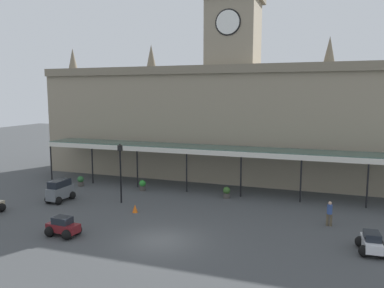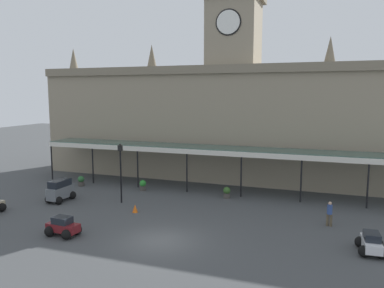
{
  "view_description": "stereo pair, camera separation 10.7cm",
  "coord_description": "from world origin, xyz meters",
  "px_view_note": "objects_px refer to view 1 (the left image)",
  "views": [
    {
      "loc": [
        8.83,
        -19.64,
        8.71
      ],
      "look_at": [
        0.0,
        5.65,
        5.12
      ],
      "focal_mm": 35.26,
      "sensor_mm": 36.0,
      "label": 1
    },
    {
      "loc": [
        8.93,
        -19.6,
        8.71
      ],
      "look_at": [
        0.0,
        5.65,
        5.12
      ],
      "focal_mm": 35.26,
      "sensor_mm": 36.0,
      "label": 2
    }
  ],
  "objects_px": {
    "planter_near_kerb": "(142,185)",
    "pedestrian_beside_cars": "(329,213)",
    "planter_forecourt_centre": "(227,192)",
    "planter_by_canopy": "(81,181)",
    "victorian_lamppost": "(120,166)",
    "car_maroon_sedan": "(63,228)",
    "car_grey_van": "(60,191)",
    "traffic_cone": "(135,208)",
    "car_white_sedan": "(371,244)"
  },
  "relations": [
    {
      "from": "victorian_lamppost",
      "to": "planter_forecourt_centre",
      "type": "height_order",
      "value": "victorian_lamppost"
    },
    {
      "from": "planter_near_kerb",
      "to": "planter_by_canopy",
      "type": "distance_m",
      "value": 6.31
    },
    {
      "from": "car_white_sedan",
      "to": "pedestrian_beside_cars",
      "type": "height_order",
      "value": "pedestrian_beside_cars"
    },
    {
      "from": "car_maroon_sedan",
      "to": "car_grey_van",
      "type": "height_order",
      "value": "car_grey_van"
    },
    {
      "from": "pedestrian_beside_cars",
      "to": "planter_by_canopy",
      "type": "height_order",
      "value": "pedestrian_beside_cars"
    },
    {
      "from": "traffic_cone",
      "to": "planter_forecourt_centre",
      "type": "distance_m",
      "value": 8.09
    },
    {
      "from": "pedestrian_beside_cars",
      "to": "traffic_cone",
      "type": "xyz_separation_m",
      "value": [
        -13.5,
        -1.7,
        -0.61
      ]
    },
    {
      "from": "planter_near_kerb",
      "to": "car_grey_van",
      "type": "bearing_deg",
      "value": -132.29
    },
    {
      "from": "car_white_sedan",
      "to": "traffic_cone",
      "type": "bearing_deg",
      "value": 172.52
    },
    {
      "from": "traffic_cone",
      "to": "planter_forecourt_centre",
      "type": "xyz_separation_m",
      "value": [
        5.44,
        5.99,
        0.19
      ]
    },
    {
      "from": "car_grey_van",
      "to": "planter_near_kerb",
      "type": "distance_m",
      "value": 7.13
    },
    {
      "from": "car_white_sedan",
      "to": "pedestrian_beside_cars",
      "type": "distance_m",
      "value": 4.34
    },
    {
      "from": "victorian_lamppost",
      "to": "car_maroon_sedan",
      "type": "bearing_deg",
      "value": -88.58
    },
    {
      "from": "pedestrian_beside_cars",
      "to": "victorian_lamppost",
      "type": "xyz_separation_m",
      "value": [
        -15.71,
        0.15,
        2.08
      ]
    },
    {
      "from": "planter_near_kerb",
      "to": "victorian_lamppost",
      "type": "bearing_deg",
      "value": -88.08
    },
    {
      "from": "car_white_sedan",
      "to": "traffic_cone",
      "type": "height_order",
      "value": "car_white_sedan"
    },
    {
      "from": "car_maroon_sedan",
      "to": "traffic_cone",
      "type": "distance_m",
      "value": 5.91
    },
    {
      "from": "victorian_lamppost",
      "to": "car_grey_van",
      "type": "bearing_deg",
      "value": -166.01
    },
    {
      "from": "car_white_sedan",
      "to": "traffic_cone",
      "type": "xyz_separation_m",
      "value": [
        -15.64,
        2.05,
        -0.2
      ]
    },
    {
      "from": "traffic_cone",
      "to": "car_maroon_sedan",
      "type": "bearing_deg",
      "value": -110.05
    },
    {
      "from": "car_maroon_sedan",
      "to": "traffic_cone",
      "type": "height_order",
      "value": "car_maroon_sedan"
    },
    {
      "from": "car_maroon_sedan",
      "to": "pedestrian_beside_cars",
      "type": "relative_size",
      "value": 1.26
    },
    {
      "from": "planter_forecourt_centre",
      "to": "planter_by_canopy",
      "type": "xyz_separation_m",
      "value": [
        -14.08,
        -0.52,
        0.0
      ]
    },
    {
      "from": "planter_near_kerb",
      "to": "planter_forecourt_centre",
      "type": "distance_m",
      "value": 7.79
    },
    {
      "from": "planter_by_canopy",
      "to": "pedestrian_beside_cars",
      "type": "bearing_deg",
      "value": -9.64
    },
    {
      "from": "pedestrian_beside_cars",
      "to": "planter_forecourt_centre",
      "type": "distance_m",
      "value": 9.13
    },
    {
      "from": "planter_near_kerb",
      "to": "planter_by_canopy",
      "type": "xyz_separation_m",
      "value": [
        -6.29,
        -0.43,
        0.0
      ]
    },
    {
      "from": "planter_near_kerb",
      "to": "pedestrian_beside_cars",
      "type": "bearing_deg",
      "value": -14.81
    },
    {
      "from": "car_white_sedan",
      "to": "planter_forecourt_centre",
      "type": "relative_size",
      "value": 2.19
    },
    {
      "from": "car_maroon_sedan",
      "to": "planter_forecourt_centre",
      "type": "height_order",
      "value": "car_maroon_sedan"
    },
    {
      "from": "planter_near_kerb",
      "to": "planter_forecourt_centre",
      "type": "relative_size",
      "value": 1.0
    },
    {
      "from": "car_grey_van",
      "to": "planter_by_canopy",
      "type": "xyz_separation_m",
      "value": [
        -1.5,
        4.84,
        -0.32
      ]
    },
    {
      "from": "planter_by_canopy",
      "to": "planter_near_kerb",
      "type": "bearing_deg",
      "value": 3.91
    },
    {
      "from": "car_maroon_sedan",
      "to": "planter_near_kerb",
      "type": "relative_size",
      "value": 2.2
    },
    {
      "from": "car_white_sedan",
      "to": "car_grey_van",
      "type": "distance_m",
      "value": 22.93
    },
    {
      "from": "pedestrian_beside_cars",
      "to": "traffic_cone",
      "type": "bearing_deg",
      "value": -172.8
    },
    {
      "from": "car_grey_van",
      "to": "planter_forecourt_centre",
      "type": "relative_size",
      "value": 2.51
    },
    {
      "from": "car_maroon_sedan",
      "to": "planter_by_canopy",
      "type": "height_order",
      "value": "car_maroon_sedan"
    },
    {
      "from": "car_white_sedan",
      "to": "traffic_cone",
      "type": "relative_size",
      "value": 3.5
    },
    {
      "from": "pedestrian_beside_cars",
      "to": "victorian_lamppost",
      "type": "height_order",
      "value": "victorian_lamppost"
    },
    {
      "from": "traffic_cone",
      "to": "car_grey_van",
      "type": "bearing_deg",
      "value": 174.96
    },
    {
      "from": "planter_forecourt_centre",
      "to": "victorian_lamppost",
      "type": "bearing_deg",
      "value": -151.63
    },
    {
      "from": "traffic_cone",
      "to": "planter_forecourt_centre",
      "type": "bearing_deg",
      "value": 47.74
    },
    {
      "from": "traffic_cone",
      "to": "planter_near_kerb",
      "type": "relative_size",
      "value": 0.63
    },
    {
      "from": "car_maroon_sedan",
      "to": "planter_near_kerb",
      "type": "bearing_deg",
      "value": 91.6
    },
    {
      "from": "car_grey_van",
      "to": "planter_forecourt_centre",
      "type": "bearing_deg",
      "value": 23.08
    },
    {
      "from": "car_white_sedan",
      "to": "pedestrian_beside_cars",
      "type": "bearing_deg",
      "value": 119.68
    },
    {
      "from": "pedestrian_beside_cars",
      "to": "planter_by_canopy",
      "type": "relative_size",
      "value": 1.74
    },
    {
      "from": "car_maroon_sedan",
      "to": "planter_by_canopy",
      "type": "xyz_separation_m",
      "value": [
        -6.61,
        11.02,
        -0.01
      ]
    },
    {
      "from": "car_maroon_sedan",
      "to": "traffic_cone",
      "type": "relative_size",
      "value": 3.52
    }
  ]
}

